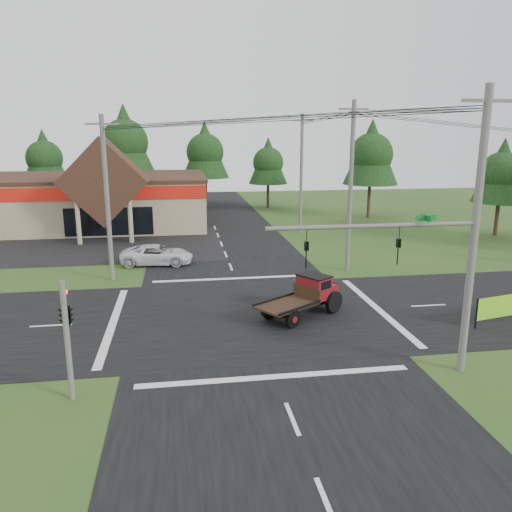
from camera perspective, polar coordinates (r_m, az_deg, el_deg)
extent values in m
plane|color=#2A4C1B|center=(26.39, -0.66, -6.80)|extent=(120.00, 120.00, 0.00)
cube|color=black|center=(26.39, -0.66, -6.78)|extent=(12.00, 120.00, 0.02)
cube|color=black|center=(26.39, -0.66, -6.78)|extent=(120.00, 12.00, 0.02)
cube|color=black|center=(45.70, -21.86, 0.99)|extent=(28.00, 14.00, 0.02)
cube|color=tan|center=(56.33, -21.62, 5.79)|extent=(30.00, 15.00, 5.00)
cube|color=#341E15|center=(56.09, -21.84, 8.37)|extent=(30.40, 15.40, 0.30)
cube|color=#A6160C|center=(48.87, -23.68, 6.45)|extent=(30.00, 0.12, 1.20)
cube|color=#341E15|center=(46.63, -16.92, 8.20)|extent=(7.78, 4.00, 7.78)
cylinder|color=tan|center=(45.73, -19.66, 3.72)|extent=(0.40, 0.40, 4.00)
cylinder|color=tan|center=(45.09, -14.15, 3.97)|extent=(0.40, 0.40, 4.00)
cube|color=black|center=(48.06, -16.45, 3.79)|extent=(8.00, 0.08, 2.60)
cylinder|color=#595651|center=(21.00, 23.15, -3.26)|extent=(0.24, 0.24, 7.00)
cylinder|color=#595651|center=(18.64, 13.33, 3.37)|extent=(8.00, 0.16, 0.16)
imported|color=black|center=(19.22, 15.93, 0.47)|extent=(0.16, 0.20, 1.00)
imported|color=black|center=(18.06, 5.77, 0.11)|extent=(0.16, 0.20, 1.00)
cube|color=#0C6626|center=(19.43, 18.86, 4.16)|extent=(0.80, 0.04, 0.22)
cylinder|color=#595651|center=(18.82, -20.75, -9.13)|extent=(0.20, 0.20, 4.40)
imported|color=black|center=(18.51, -21.02, -4.60)|extent=(0.53, 2.48, 1.00)
sphere|color=#FF0C0C|center=(18.59, -20.97, -3.87)|extent=(0.18, 0.18, 0.18)
cylinder|color=#595651|center=(20.55, 23.67, 2.09)|extent=(0.30, 0.30, 11.00)
cube|color=#595651|center=(20.25, 25.02, 15.80)|extent=(2.00, 0.12, 0.12)
cylinder|color=#595651|center=(33.06, -16.65, 6.16)|extent=(0.30, 0.30, 10.50)
cube|color=#595651|center=(32.83, -17.21, 14.22)|extent=(2.00, 0.12, 0.12)
cylinder|color=#595651|center=(34.63, 10.75, 7.63)|extent=(0.30, 0.30, 11.50)
cube|color=#595651|center=(34.50, 11.13, 16.16)|extent=(2.00, 0.12, 0.12)
cylinder|color=#595651|center=(48.02, 5.19, 9.22)|extent=(0.30, 0.30, 11.20)
cube|color=#595651|center=(47.91, 5.32, 15.19)|extent=(2.00, 0.12, 0.12)
cylinder|color=#332316|center=(68.94, -22.67, 6.32)|extent=(0.36, 0.36, 3.50)
cone|color=black|center=(68.58, -23.06, 10.50)|extent=(5.60, 5.60, 6.60)
sphere|color=black|center=(68.59, -23.03, 10.25)|extent=(4.40, 4.40, 4.40)
cylinder|color=#332316|center=(66.19, -14.43, 7.13)|extent=(0.36, 0.36, 4.55)
cone|color=black|center=(65.83, -14.78, 12.81)|extent=(7.28, 7.28, 8.58)
sphere|color=black|center=(65.84, -14.76, 12.48)|extent=(5.72, 5.72, 5.72)
cylinder|color=#332316|center=(66.99, -5.73, 7.26)|extent=(0.36, 0.36, 3.85)
cone|color=black|center=(66.62, -5.85, 12.01)|extent=(6.16, 6.16, 7.26)
sphere|color=black|center=(66.62, -5.84, 11.73)|extent=(4.84, 4.84, 4.84)
cylinder|color=#332316|center=(65.95, 1.38, 6.92)|extent=(0.36, 0.36, 3.15)
cone|color=black|center=(65.58, 1.40, 10.86)|extent=(5.04, 5.04, 5.94)
sphere|color=black|center=(65.59, 1.40, 10.63)|extent=(3.96, 3.96, 3.96)
cylinder|color=#332316|center=(59.01, 12.77, 6.15)|extent=(0.36, 0.36, 3.85)
cone|color=black|center=(58.59, 13.05, 11.54)|extent=(6.16, 6.16, 7.26)
sphere|color=black|center=(58.60, 13.04, 11.22)|extent=(4.84, 4.84, 4.84)
cylinder|color=#332316|center=(52.26, 25.79, 3.83)|extent=(0.36, 0.36, 3.15)
cone|color=black|center=(51.79, 26.31, 8.78)|extent=(5.04, 5.04, 5.94)
sphere|color=black|center=(51.81, 26.28, 8.48)|extent=(3.96, 3.96, 3.96)
imported|color=silver|center=(37.22, -11.26, 0.15)|extent=(5.40, 2.87, 1.44)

